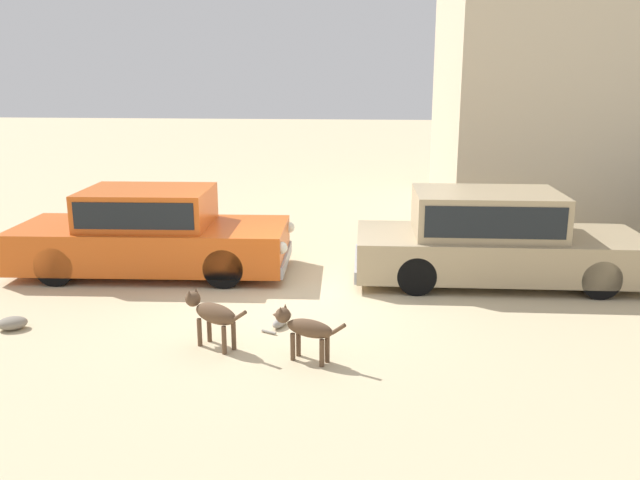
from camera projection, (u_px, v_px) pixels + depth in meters
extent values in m
plane|color=#CCB78E|center=(288.00, 299.00, 10.13)|extent=(80.00, 80.00, 0.00)
cube|color=#D15619|center=(153.00, 244.00, 11.40)|extent=(4.68, 2.00, 0.69)
cube|color=#D15619|center=(148.00, 207.00, 11.24)|extent=(2.19, 1.64, 0.62)
cube|color=black|center=(148.00, 206.00, 11.24)|extent=(2.02, 1.66, 0.44)
cube|color=#999BA0|center=(284.00, 259.00, 11.37)|extent=(0.20, 1.77, 0.20)
cube|color=#999BA0|center=(25.00, 256.00, 11.55)|extent=(0.20, 1.77, 0.20)
sphere|color=silver|center=(289.00, 227.00, 11.97)|extent=(0.20, 0.20, 0.20)
sphere|color=silver|center=(282.00, 248.00, 10.57)|extent=(0.20, 0.20, 0.20)
cube|color=red|center=(42.00, 223.00, 12.20)|extent=(0.05, 0.18, 0.18)
cylinder|color=black|center=(240.00, 243.00, 12.16)|extent=(0.66, 0.23, 0.65)
cylinder|color=black|center=(224.00, 268.00, 10.61)|extent=(0.66, 0.23, 0.65)
cylinder|color=black|center=(92.00, 242.00, 12.27)|extent=(0.66, 0.23, 0.65)
cylinder|color=black|center=(55.00, 266.00, 10.72)|extent=(0.66, 0.23, 0.65)
cube|color=tan|center=(498.00, 253.00, 10.93)|extent=(4.71, 1.90, 0.65)
cube|color=tan|center=(486.00, 213.00, 10.78)|extent=(2.37, 1.60, 0.71)
cube|color=black|center=(486.00, 212.00, 10.78)|extent=(2.18, 1.62, 0.50)
cube|color=#999BA0|center=(640.00, 268.00, 10.84)|extent=(0.15, 1.78, 0.20)
cube|color=#999BA0|center=(358.00, 263.00, 11.13)|extent=(0.15, 1.78, 0.20)
sphere|color=silver|center=(627.00, 236.00, 11.45)|extent=(0.20, 0.20, 0.20)
cube|color=red|center=(359.00, 230.00, 11.80)|extent=(0.04, 0.18, 0.18)
cube|color=red|center=(358.00, 254.00, 10.28)|extent=(0.04, 0.18, 0.18)
cylinder|color=black|center=(569.00, 251.00, 11.66)|extent=(0.62, 0.21, 0.62)
cylinder|color=black|center=(600.00, 279.00, 10.11)|extent=(0.62, 0.21, 0.62)
cylinder|color=black|center=(410.00, 249.00, 11.84)|extent=(0.62, 0.21, 0.62)
cylinder|color=black|center=(417.00, 275.00, 10.28)|extent=(0.62, 0.21, 0.62)
cylinder|color=brown|center=(200.00, 332.00, 8.37)|extent=(0.06, 0.06, 0.36)
cylinder|color=brown|center=(209.00, 328.00, 8.50)|extent=(0.06, 0.06, 0.36)
cylinder|color=brown|center=(224.00, 340.00, 8.12)|extent=(0.06, 0.06, 0.36)
cylinder|color=brown|center=(234.00, 336.00, 8.25)|extent=(0.06, 0.06, 0.36)
ellipsoid|color=brown|center=(216.00, 314.00, 8.24)|extent=(0.69, 0.54, 0.26)
sphere|color=brown|center=(193.00, 299.00, 8.45)|extent=(0.20, 0.20, 0.20)
cone|color=brown|center=(187.00, 298.00, 8.51)|extent=(0.15, 0.15, 0.11)
cone|color=brown|center=(189.00, 294.00, 8.38)|extent=(0.10, 0.10, 0.09)
cone|color=brown|center=(196.00, 291.00, 8.47)|extent=(0.10, 0.10, 0.09)
cylinder|color=brown|center=(240.00, 316.00, 7.99)|extent=(0.21, 0.15, 0.18)
cylinder|color=brown|center=(293.00, 347.00, 7.95)|extent=(0.06, 0.06, 0.34)
cylinder|color=brown|center=(298.00, 343.00, 8.07)|extent=(0.06, 0.06, 0.34)
cylinder|color=brown|center=(322.00, 353.00, 7.77)|extent=(0.06, 0.06, 0.34)
cylinder|color=brown|center=(327.00, 349.00, 7.89)|extent=(0.06, 0.06, 0.34)
ellipsoid|color=brown|center=(310.00, 328.00, 7.86)|extent=(0.64, 0.41, 0.22)
sphere|color=brown|center=(283.00, 315.00, 8.00)|extent=(0.19, 0.19, 0.19)
cone|color=brown|center=(276.00, 315.00, 8.05)|extent=(0.14, 0.14, 0.11)
cone|color=brown|center=(280.00, 310.00, 7.93)|extent=(0.09, 0.09, 0.09)
cone|color=brown|center=(285.00, 307.00, 8.03)|extent=(0.09, 0.09, 0.09)
cylinder|color=brown|center=(338.00, 329.00, 7.67)|extent=(0.20, 0.12, 0.17)
ellipsoid|color=gray|center=(280.00, 322.00, 9.02)|extent=(0.25, 0.38, 0.14)
sphere|color=gray|center=(287.00, 315.00, 9.20)|extent=(0.12, 0.12, 0.12)
cone|color=gray|center=(285.00, 312.00, 9.20)|extent=(0.05, 0.05, 0.05)
cone|color=gray|center=(289.00, 312.00, 9.18)|extent=(0.05, 0.05, 0.05)
cylinder|color=gray|center=(269.00, 332.00, 8.79)|extent=(0.21, 0.13, 0.04)
ellipsoid|color=gray|center=(12.00, 323.00, 8.92)|extent=(0.47, 0.42, 0.18)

